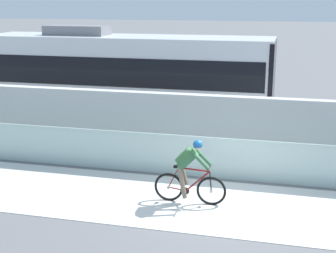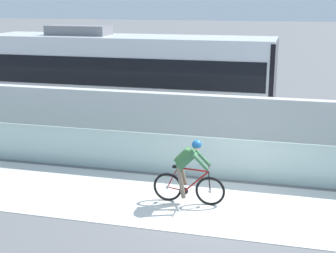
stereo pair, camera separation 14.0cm
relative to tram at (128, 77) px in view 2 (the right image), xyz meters
name	(u,v)px [view 2 (the right image)]	position (x,y,z in m)	size (l,w,h in m)	color
ground_plane	(220,206)	(4.65, -6.85, -1.89)	(200.00, 200.00, 0.00)	slate
bike_path_deck	(220,206)	(4.65, -6.85, -1.89)	(32.00, 3.20, 0.01)	silver
glass_parapet	(231,159)	(4.65, -5.00, -1.31)	(32.00, 0.05, 1.16)	#ADC6C1
concrete_barrier_wall	(239,128)	(4.65, -3.20, -0.91)	(32.00, 0.36, 1.97)	silver
tram_rail_near	(246,138)	(4.65, -0.72, -1.89)	(32.00, 0.08, 0.01)	#595654
tram_rail_far	(250,128)	(4.65, 0.72, -1.89)	(32.00, 0.08, 0.01)	#595654
tram	(128,77)	(0.00, 0.00, 0.00)	(11.06, 2.54, 3.81)	silver
cyclist_on_bike	(189,172)	(3.88, -6.85, -1.09)	(1.77, 0.58, 1.61)	black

